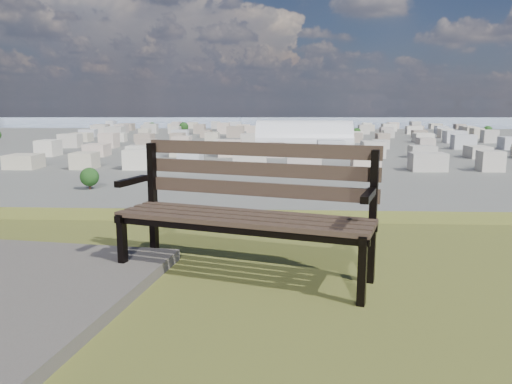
{
  "coord_description": "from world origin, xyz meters",
  "views": [
    {
      "loc": [
        -0.51,
        -1.33,
        26.28
      ],
      "look_at": [
        -0.78,
        4.21,
        25.3
      ],
      "focal_mm": 35.0,
      "sensor_mm": 36.0,
      "label": 1
    }
  ],
  "objects": [
    {
      "name": "park_bench",
      "position": [
        -0.74,
        2.31,
        25.56
      ],
      "size": [
        1.97,
        1.14,
        0.99
      ],
      "rotation": [
        0.0,
        0.0,
        -0.3
      ],
      "color": "#3C2D23",
      "rests_on": "hilltop_mesa"
    },
    {
      "name": "arena",
      "position": [
        12.87,
        283.09,
        5.34
      ],
      "size": [
        54.62,
        25.0,
        22.66
      ],
      "rotation": [
        0.0,
        0.0,
        -0.04
      ],
      "color": "silver",
      "rests_on": "ground"
    },
    {
      "name": "city_blocks",
      "position": [
        0.0,
        394.44,
        3.5
      ],
      "size": [
        395.0,
        361.0,
        7.0
      ],
      "color": "#BEB4A6",
      "rests_on": "ground"
    },
    {
      "name": "city_trees",
      "position": [
        -26.39,
        319.0,
        4.83
      ],
      "size": [
        406.52,
        387.2,
        9.98
      ],
      "color": "#311E18",
      "rests_on": "ground"
    },
    {
      "name": "bay_water",
      "position": [
        0.0,
        900.0,
        0.0
      ],
      "size": [
        2400.0,
        700.0,
        0.12
      ],
      "primitive_type": "cube",
      "color": "#95A2BE",
      "rests_on": "ground"
    },
    {
      "name": "far_hills",
      "position": [
        -60.92,
        1402.93,
        25.47
      ],
      "size": [
        2050.0,
        340.0,
        60.0
      ],
      "color": "#8C9BAE",
      "rests_on": "ground"
    }
  ]
}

